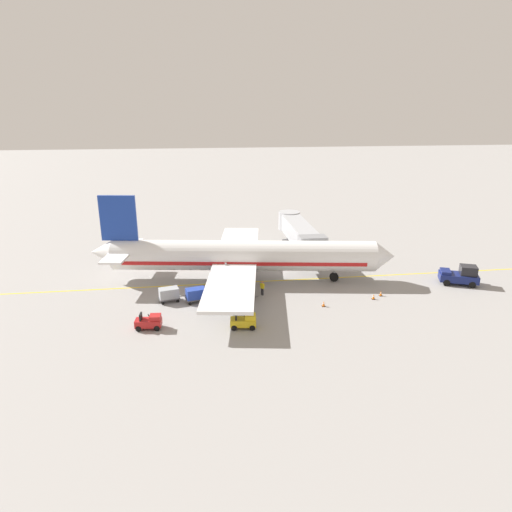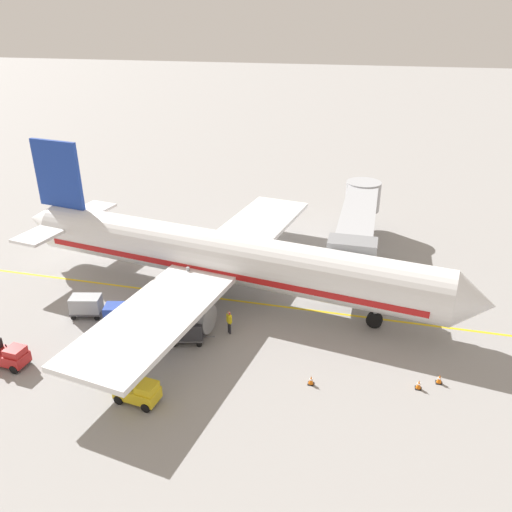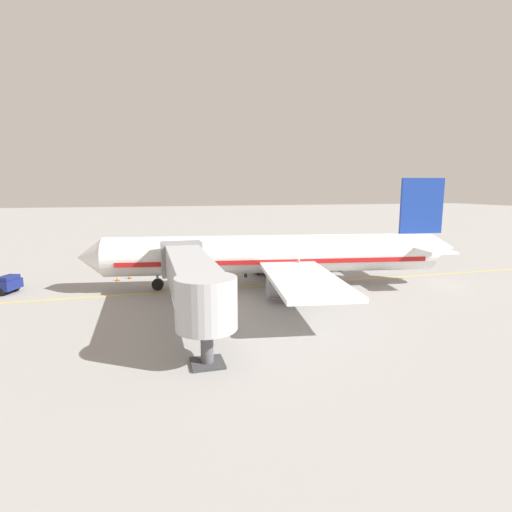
{
  "view_description": "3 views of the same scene",
  "coord_description": "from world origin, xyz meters",
  "views": [
    {
      "loc": [
        50.97,
        -5.78,
        20.33
      ],
      "look_at": [
        2.21,
        0.78,
        4.08
      ],
      "focal_mm": 31.33,
      "sensor_mm": 36.0,
      "label": 1
    },
    {
      "loc": [
        31.99,
        10.0,
        19.59
      ],
      "look_at": [
        0.48,
        2.14,
        4.15
      ],
      "focal_mm": 35.84,
      "sensor_mm": 36.0,
      "label": 2
    },
    {
      "loc": [
        -37.35,
        11.59,
        9.49
      ],
      "look_at": [
        0.88,
        0.98,
        2.9
      ],
      "focal_mm": 28.1,
      "sensor_mm": 36.0,
      "label": 3
    }
  ],
  "objects": [
    {
      "name": "ground_plane",
      "position": [
        0.0,
        0.0,
        0.0
      ],
      "size": [
        400.0,
        400.0,
        0.0
      ],
      "primitive_type": "plane",
      "color": "gray"
    },
    {
      "name": "baggage_cart_tail_end",
      "position": [
        4.65,
        -9.25,
        0.95
      ],
      "size": [
        1.78,
        2.98,
        1.58
      ],
      "color": "#4C4C51",
      "rests_on": "ground"
    },
    {
      "name": "jet_bridge",
      "position": [
        -9.68,
        8.63,
        3.46
      ],
      "size": [
        17.25,
        3.5,
        4.98
      ],
      "color": "#A8AAAF",
      "rests_on": "ground"
    },
    {
      "name": "parked_airliner",
      "position": [
        -0.66,
        -0.65,
        3.19
      ],
      "size": [
        30.44,
        37.28,
        10.63
      ],
      "color": "white",
      "rests_on": "ground"
    },
    {
      "name": "ground_crew_wing_walker",
      "position": [
        4.25,
        1.22,
        0.95
      ],
      "size": [
        0.59,
        0.55,
        1.69
      ],
      "color": "#232328",
      "rests_on": "ground"
    },
    {
      "name": "safety_cone_nose_right",
      "position": [
        6.25,
        14.64,
        0.29
      ],
      "size": [
        0.36,
        0.36,
        0.59
      ],
      "color": "black",
      "rests_on": "ground"
    },
    {
      "name": "safety_cone_nose_left",
      "position": [
        7.06,
        13.44,
        0.29
      ],
      "size": [
        0.36,
        0.36,
        0.59
      ],
      "color": "black",
      "rests_on": "ground"
    },
    {
      "name": "baggage_cart_third_in_train",
      "position": [
        5.14,
        -6.31,
        0.95
      ],
      "size": [
        1.78,
        2.98,
        1.58
      ],
      "color": "#4C4C51",
      "rests_on": "ground"
    },
    {
      "name": "baggage_cart_front",
      "position": [
        5.92,
        -1.15,
        0.95
      ],
      "size": [
        1.78,
        2.98,
        1.58
      ],
      "color": "#4C4C51",
      "rests_on": "ground"
    },
    {
      "name": "baggage_cart_second_in_train",
      "position": [
        5.63,
        -4.12,
        0.95
      ],
      "size": [
        1.78,
        2.98,
        1.58
      ],
      "color": "#4C4C51",
      "rests_on": "ground"
    },
    {
      "name": "baggage_tug_trailing",
      "position": [
        10.9,
        -10.84,
        0.71
      ],
      "size": [
        1.46,
        2.59,
        1.62
      ],
      "color": "#B21E1E",
      "rests_on": "ground"
    },
    {
      "name": "gate_lead_in_line",
      "position": [
        0.0,
        0.0,
        0.0
      ],
      "size": [
        0.24,
        80.0,
        0.01
      ],
      "primitive_type": "cube",
      "color": "gold",
      "rests_on": "ground"
    },
    {
      "name": "baggage_tug_lead",
      "position": [
        11.99,
        -1.7,
        0.71
      ],
      "size": [
        1.56,
        2.63,
        1.62
      ],
      "color": "gold",
      "rests_on": "ground"
    },
    {
      "name": "safety_cone_wing_tip",
      "position": [
        8.17,
        7.36,
        0.29
      ],
      "size": [
        0.36,
        0.36,
        0.59
      ],
      "color": "black",
      "rests_on": "ground"
    }
  ]
}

